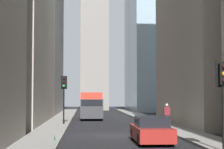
# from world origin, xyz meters

# --- Properties ---
(ground_plane) EXTENTS (135.00, 135.00, 0.00)m
(ground_plane) POSITION_xyz_m (0.00, 0.00, 0.00)
(ground_plane) COLOR black
(sidewalk_right) EXTENTS (90.00, 2.20, 0.14)m
(sidewalk_right) POSITION_xyz_m (0.00, 4.50, 0.07)
(sidewalk_right) COLOR gray
(sidewalk_right) RESTS_ON ground_plane
(sidewalk_left) EXTENTS (90.00, 2.20, 0.14)m
(sidewalk_left) POSITION_xyz_m (0.00, -4.50, 0.07)
(sidewalk_left) COLOR gray
(sidewalk_left) RESTS_ON ground_plane
(building_right_far) EXTENTS (19.00, 10.50, 22.52)m
(building_right_far) POSITION_xyz_m (30.50, 10.59, 11.27)
(building_right_far) COLOR gray
(building_right_far) RESTS_ON ground_plane
(church_spire) EXTENTS (5.41, 5.41, 35.84)m
(church_spire) POSITION_xyz_m (45.34, 0.39, 18.75)
(church_spire) COLOR gray
(church_spire) RESTS_ON ground_plane
(delivery_truck) EXTENTS (6.46, 2.25, 2.84)m
(delivery_truck) POSITION_xyz_m (17.13, 1.40, 1.46)
(delivery_truck) COLOR red
(delivery_truck) RESTS_ON ground_plane
(sedan_red) EXTENTS (4.30, 1.78, 1.42)m
(sedan_red) POSITION_xyz_m (-4.34, -1.40, 0.66)
(sedan_red) COLOR maroon
(sedan_red) RESTS_ON ground_plane
(traffic_light_foreground) EXTENTS (0.43, 0.52, 3.82)m
(traffic_light_foreground) POSITION_xyz_m (-8.57, -3.80, 2.94)
(traffic_light_foreground) COLOR black
(traffic_light_foreground) RESTS_ON sidewalk_left
(traffic_light_midblock) EXTENTS (0.43, 0.52, 4.02)m
(traffic_light_midblock) POSITION_xyz_m (8.29, 3.85, 3.10)
(traffic_light_midblock) COLOR black
(traffic_light_midblock) RESTS_ON sidewalk_right
(pedestrian) EXTENTS (0.26, 0.44, 1.76)m
(pedestrian) POSITION_xyz_m (4.33, -4.05, 1.10)
(pedestrian) COLOR #33333D
(pedestrian) RESTS_ON sidewalk_left
(discarded_bottle) EXTENTS (0.07, 0.07, 0.27)m
(discarded_bottle) POSITION_xyz_m (-4.11, 3.66, 0.25)
(discarded_bottle) COLOR #236033
(discarded_bottle) RESTS_ON sidewalk_right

